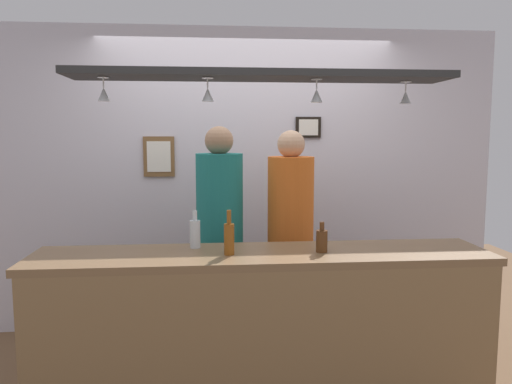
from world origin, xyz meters
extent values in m
plane|color=brown|center=(0.00, 0.00, 0.00)|extent=(8.00, 8.00, 0.00)
cube|color=silver|center=(0.00, 1.10, 1.30)|extent=(4.40, 0.06, 2.60)
cube|color=brown|center=(0.00, -0.35, 0.98)|extent=(2.70, 0.55, 0.04)
cube|color=olive|center=(0.00, -0.60, 0.48)|extent=(2.65, 0.04, 0.96)
cube|color=black|center=(0.00, -0.30, 2.03)|extent=(2.20, 0.36, 0.04)
cylinder|color=silver|center=(-0.89, -0.32, 2.01)|extent=(0.06, 0.06, 0.00)
cylinder|color=silver|center=(-0.89, -0.32, 1.98)|extent=(0.01, 0.01, 0.06)
cone|color=silver|center=(-0.89, -0.32, 1.91)|extent=(0.07, 0.07, 0.08)
cylinder|color=silver|center=(-0.31, -0.35, 2.01)|extent=(0.06, 0.06, 0.00)
cylinder|color=silver|center=(-0.31, -0.35, 1.98)|extent=(0.01, 0.01, 0.06)
cone|color=silver|center=(-0.31, -0.35, 1.91)|extent=(0.07, 0.07, 0.08)
cylinder|color=silver|center=(0.31, -0.34, 2.01)|extent=(0.06, 0.06, 0.00)
cylinder|color=silver|center=(0.31, -0.34, 1.98)|extent=(0.01, 0.01, 0.06)
cone|color=silver|center=(0.31, -0.34, 1.91)|extent=(0.07, 0.07, 0.08)
cylinder|color=silver|center=(0.87, -0.26, 2.01)|extent=(0.06, 0.06, 0.00)
cylinder|color=silver|center=(0.87, -0.26, 1.98)|extent=(0.01, 0.01, 0.06)
cone|color=silver|center=(0.87, -0.26, 1.91)|extent=(0.07, 0.07, 0.08)
cube|color=#2D334C|center=(-0.24, 0.38, 0.42)|extent=(0.17, 0.18, 0.83)
cylinder|color=#1E7A75|center=(-0.24, 0.38, 1.19)|extent=(0.34, 0.34, 0.72)
sphere|color=#9E7556|center=(-0.24, 0.38, 1.65)|extent=(0.21, 0.21, 0.21)
cube|color=#2D334C|center=(0.28, 0.38, 0.41)|extent=(0.17, 0.18, 0.82)
cylinder|color=orange|center=(0.28, 0.38, 1.18)|extent=(0.34, 0.34, 0.71)
sphere|color=tan|center=(0.28, 0.38, 1.62)|extent=(0.20, 0.20, 0.20)
cylinder|color=silver|center=(-0.40, -0.20, 1.09)|extent=(0.06, 0.06, 0.17)
cylinder|color=silver|center=(-0.40, -0.20, 1.20)|extent=(0.03, 0.03, 0.06)
cylinder|color=#512D14|center=(0.35, -0.38, 1.07)|extent=(0.07, 0.07, 0.13)
cylinder|color=#512D14|center=(0.35, -0.38, 1.16)|extent=(0.03, 0.03, 0.05)
cylinder|color=brown|center=(-0.20, -0.40, 1.09)|extent=(0.06, 0.06, 0.18)
cylinder|color=brown|center=(-0.20, -0.40, 1.22)|extent=(0.03, 0.03, 0.08)
cube|color=brown|center=(-0.74, 1.06, 1.51)|extent=(0.26, 0.02, 0.34)
cube|color=white|center=(-0.74, 1.05, 1.51)|extent=(0.20, 0.01, 0.26)
cube|color=black|center=(0.54, 1.06, 1.76)|extent=(0.22, 0.02, 0.18)
cube|color=white|center=(0.54, 1.05, 1.76)|extent=(0.17, 0.01, 0.14)
camera|label=1|loc=(-0.29, -3.17, 1.69)|focal=34.49mm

